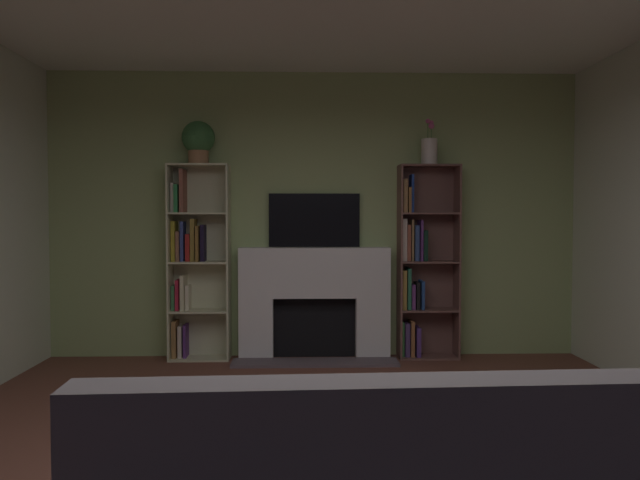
# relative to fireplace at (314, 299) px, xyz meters

# --- Properties ---
(wall_back_accent) EXTENTS (5.39, 0.06, 2.84)m
(wall_back_accent) POSITION_rel_fireplace_xyz_m (0.00, 0.15, 0.84)
(wall_back_accent) COLOR #9BB173
(wall_back_accent) RESTS_ON ground_plane
(fireplace) EXTENTS (1.58, 0.54, 1.10)m
(fireplace) POSITION_rel_fireplace_xyz_m (0.00, 0.00, 0.00)
(fireplace) COLOR white
(fireplace) RESTS_ON ground_plane
(tv) EXTENTS (0.90, 0.06, 0.53)m
(tv) POSITION_rel_fireplace_xyz_m (0.00, 0.09, 0.78)
(tv) COLOR black
(tv) RESTS_ON fireplace
(bookshelf_left) EXTENTS (0.59, 0.28, 1.91)m
(bookshelf_left) POSITION_rel_fireplace_xyz_m (-1.19, 0.02, 0.37)
(bookshelf_left) COLOR beige
(bookshelf_left) RESTS_ON ground_plane
(bookshelf_right) EXTENTS (0.59, 0.28, 1.91)m
(bookshelf_right) POSITION_rel_fireplace_xyz_m (1.05, 0.02, 0.33)
(bookshelf_right) COLOR brown
(bookshelf_right) RESTS_ON ground_plane
(potted_plant) EXTENTS (0.32, 0.32, 0.42)m
(potted_plant) POSITION_rel_fireplace_xyz_m (-1.13, -0.03, 1.56)
(potted_plant) COLOR #9F714D
(potted_plant) RESTS_ON bookshelf_left
(vase_with_flowers) EXTENTS (0.16, 0.16, 0.45)m
(vase_with_flowers) POSITION_rel_fireplace_xyz_m (1.13, -0.03, 1.47)
(vase_with_flowers) COLOR silver
(vase_with_flowers) RESTS_ON bookshelf_right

